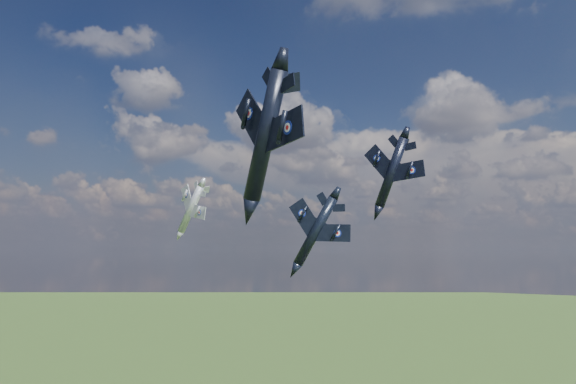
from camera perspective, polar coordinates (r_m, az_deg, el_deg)
The scene contains 4 objects.
jet_lead_navy at distance 67.16m, azimuth 2.83°, elevation -3.97°, with size 8.87×12.36×2.56m, color black, non-canonical shape.
jet_right_navy at distance 46.75m, azimuth -2.31°, elevation 5.72°, with size 10.88×15.17×3.14m, color black, non-canonical shape.
jet_high_navy at distance 92.23m, azimuth 10.47°, elevation 1.97°, with size 11.58×16.14×3.34m, color black, non-canonical shape.
jet_left_silver at distance 106.37m, azimuth -9.84°, elevation -1.72°, with size 10.23×14.27×2.95m, color #B0B1BB, non-canonical shape.
Camera 1 is at (39.76, -51.90, 75.88)m, focal length 35.00 mm.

